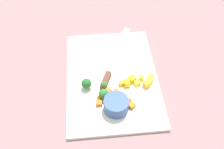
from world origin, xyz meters
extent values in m
plane|color=gray|center=(0.00, 0.00, 0.00)|extent=(4.00, 4.00, 0.00)
cube|color=white|center=(0.00, 0.00, 0.01)|extent=(0.46, 0.32, 0.01)
cylinder|color=#36548B|center=(-0.14, 0.00, 0.03)|extent=(0.08, 0.08, 0.04)
cube|color=silver|center=(0.17, -0.06, 0.01)|extent=(0.17, 0.09, 0.00)
cube|color=brown|center=(-0.03, 0.02, 0.02)|extent=(0.08, 0.05, 0.02)
cube|color=orange|center=(-0.11, 0.05, 0.02)|extent=(0.02, 0.02, 0.01)
cube|color=orange|center=(-0.13, -0.05, 0.02)|extent=(0.03, 0.03, 0.01)
cube|color=orange|center=(-0.07, 0.02, 0.02)|extent=(0.02, 0.02, 0.02)
cube|color=orange|center=(-0.09, 0.05, 0.02)|extent=(0.02, 0.02, 0.01)
cube|color=orange|center=(-0.09, -0.01, 0.02)|extent=(0.02, 0.02, 0.01)
cube|color=orange|center=(-0.09, -0.02, 0.02)|extent=(0.02, 0.02, 0.01)
cube|color=orange|center=(-0.09, 0.03, 0.02)|extent=(0.02, 0.02, 0.01)
cube|color=orange|center=(-0.08, 0.03, 0.02)|extent=(0.02, 0.02, 0.02)
cube|color=orange|center=(-0.07, -0.01, 0.02)|extent=(0.02, 0.02, 0.01)
cube|color=orange|center=(-0.08, 0.01, 0.02)|extent=(0.01, 0.01, 0.01)
cube|color=orange|center=(-0.11, -0.05, 0.02)|extent=(0.01, 0.01, 0.01)
cube|color=yellow|center=(-0.06, -0.11, 0.02)|extent=(0.03, 0.03, 0.02)
cube|color=yellow|center=(-0.04, -0.13, 0.02)|extent=(0.03, 0.03, 0.02)
cube|color=yellow|center=(-0.04, -0.08, 0.02)|extent=(0.02, 0.02, 0.01)
cube|color=yellow|center=(-0.03, -0.07, 0.02)|extent=(0.03, 0.03, 0.02)
cube|color=yellow|center=(-0.02, -0.14, 0.02)|extent=(0.02, 0.02, 0.02)
cube|color=yellow|center=(-0.02, -0.10, 0.02)|extent=(0.02, 0.02, 0.02)
cube|color=yellow|center=(-0.04, -0.03, 0.02)|extent=(0.02, 0.02, 0.02)
cube|color=yellow|center=(-0.05, -0.05, 0.02)|extent=(0.02, 0.02, 0.02)
cylinder|color=#84C25E|center=(-0.09, 0.04, 0.02)|extent=(0.01, 0.01, 0.01)
sphere|color=#2F7833|center=(-0.09, 0.04, 0.03)|extent=(0.03, 0.03, 0.03)
cylinder|color=#85AF5D|center=(-0.04, 0.09, 0.02)|extent=(0.01, 0.01, 0.01)
sphere|color=#26632D|center=(-0.04, 0.09, 0.04)|extent=(0.03, 0.03, 0.03)
cylinder|color=#82B456|center=(-0.05, 0.03, 0.02)|extent=(0.01, 0.01, 0.01)
sphere|color=#39652D|center=(-0.05, 0.03, 0.03)|extent=(0.02, 0.02, 0.02)
camera|label=1|loc=(-0.61, 0.06, 0.74)|focal=42.96mm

